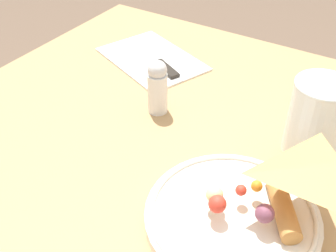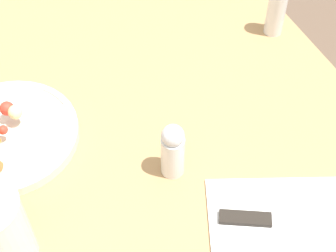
# 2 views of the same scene
# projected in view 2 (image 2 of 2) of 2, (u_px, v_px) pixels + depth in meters

# --- Properties ---
(dining_table) EXTENTS (0.99, 0.86, 0.71)m
(dining_table) POSITION_uv_depth(u_px,v_px,m) (55.00, 193.00, 0.82)
(dining_table) COLOR #A87F51
(dining_table) RESTS_ON ground_plane
(plate_pizza) EXTENTS (0.21, 0.21, 0.05)m
(plate_pizza) POSITION_uv_depth(u_px,v_px,m) (4.00, 134.00, 0.75)
(plate_pizza) COLOR silver
(plate_pizza) RESTS_ON dining_table
(napkin_folded) EXTENTS (0.24, 0.21, 0.00)m
(napkin_folded) POSITION_uv_depth(u_px,v_px,m) (288.00, 223.00, 0.67)
(napkin_folded) COLOR white
(napkin_folded) RESTS_ON dining_table
(butter_knife) EXTENTS (0.17, 0.10, 0.01)m
(butter_knife) POSITION_uv_depth(u_px,v_px,m) (281.00, 221.00, 0.67)
(butter_knife) COLOR black
(butter_knife) RESTS_ON napkin_folded
(salt_shaker) EXTENTS (0.03, 0.03, 0.09)m
(salt_shaker) POSITION_uv_depth(u_px,v_px,m) (173.00, 150.00, 0.69)
(salt_shaker) COLOR silver
(salt_shaker) RESTS_ON dining_table
(pepper_shaker) EXTENTS (0.03, 0.03, 0.11)m
(pepper_shaker) POSITION_uv_depth(u_px,v_px,m) (277.00, 7.00, 0.88)
(pepper_shaker) COLOR silver
(pepper_shaker) RESTS_ON dining_table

